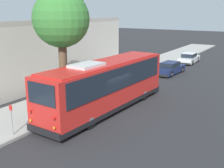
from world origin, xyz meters
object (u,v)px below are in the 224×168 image
object	(u,v)px
parked_sedan_navy	(170,68)
sign_post_near	(12,120)
parked_sedan_white	(189,58)
street_tree	(62,16)
sign_post_far	(39,114)
shuttle_bus	(106,83)
fire_hydrant	(129,78)

from	to	relation	value
parked_sedan_navy	sign_post_near	bearing A→B (deg)	178.51
parked_sedan_white	sign_post_near	bearing A→B (deg)	175.60
parked_sedan_navy	street_tree	size ratio (longest dim) A/B	0.58
parked_sedan_navy	sign_post_far	distance (m)	16.97
parked_sedan_navy	shuttle_bus	bearing A→B (deg)	-175.50
shuttle_bus	street_tree	xyz separation A→B (m)	(-0.72, 2.90, 4.23)
fire_hydrant	parked_sedan_navy	bearing A→B (deg)	-16.49
fire_hydrant	shuttle_bus	bearing A→B (deg)	-163.95
parked_sedan_white	sign_post_near	distance (m)	26.06
parked_sedan_white	fire_hydrant	size ratio (longest dim) A/B	5.60
shuttle_bus	sign_post_far	xyz separation A→B (m)	(-4.27, 1.83, -1.13)
parked_sedan_navy	sign_post_far	xyz separation A→B (m)	(-16.90, 1.57, 0.10)
sign_post_near	street_tree	bearing A→B (deg)	11.19
sign_post_near	fire_hydrant	size ratio (longest dim) A/B	1.99
street_tree	sign_post_near	xyz separation A→B (m)	(-5.37, -1.06, -5.06)
shuttle_bus	sign_post_far	distance (m)	4.79
sign_post_far	fire_hydrant	distance (m)	11.13
sign_post_far	sign_post_near	bearing A→B (deg)	180.00
street_tree	sign_post_far	bearing A→B (deg)	-163.34
parked_sedan_navy	parked_sedan_white	bearing A→B (deg)	4.95
shuttle_bus	fire_hydrant	distance (m)	7.24
fire_hydrant	sign_post_far	bearing A→B (deg)	-179.28
street_tree	sign_post_near	world-z (taller)	street_tree
shuttle_bus	fire_hydrant	world-z (taller)	shuttle_bus
sign_post_near	parked_sedan_navy	bearing A→B (deg)	-4.79
parked_sedan_white	sign_post_far	size ratio (longest dim) A/B	4.23
shuttle_bus	fire_hydrant	size ratio (longest dim) A/B	13.89
shuttle_bus	parked_sedan_white	world-z (taller)	shuttle_bus
parked_sedan_navy	street_tree	world-z (taller)	street_tree
sign_post_near	parked_sedan_white	bearing A→B (deg)	-2.99
street_tree	fire_hydrant	distance (m)	9.40
parked_sedan_navy	parked_sedan_white	distance (m)	7.30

